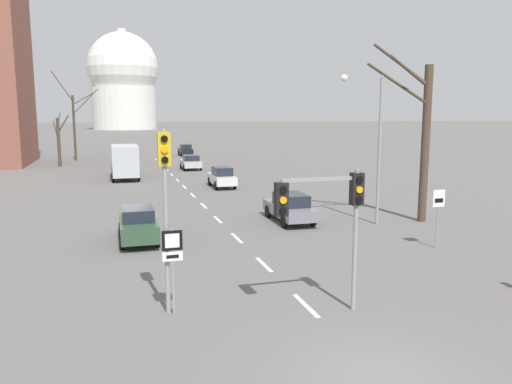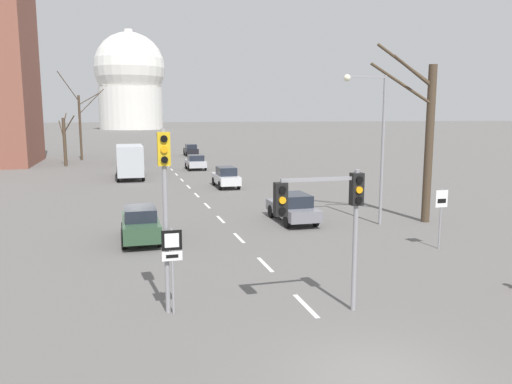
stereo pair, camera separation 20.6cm
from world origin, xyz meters
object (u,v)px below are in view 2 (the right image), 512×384
Objects in this scene: traffic_signal_centre_tall at (329,206)px; sedan_mid_centre at (140,224)px; route_sign_post at (172,256)px; sedan_distant_centre at (196,162)px; sedan_near_left at (191,150)px; speed_limit_sign at (441,208)px; street_lamp_right at (375,133)px; sedan_far_right at (226,177)px; sedan_near_right at (131,157)px; delivery_truck at (130,160)px; traffic_signal_near_left at (165,187)px; sedan_far_left at (293,207)px.

traffic_signal_centre_tall reaches higher than sedan_mid_centre.
route_sign_post is 0.68× the size of sedan_distant_centre.
traffic_signal_centre_tall is at bearing -94.11° from sedan_near_left.
traffic_signal_centre_tall is at bearing -144.87° from speed_limit_sign.
street_lamp_right reaches higher than sedan_far_right.
speed_limit_sign is 45.62m from sedan_near_right.
sedan_near_right is 14.73m from delivery_truck.
sedan_near_right is at bearing 95.21° from traffic_signal_centre_tall.
sedan_near_left is at bearing 81.48° from route_sign_post.
sedan_near_left reaches higher than sedan_distant_centre.
traffic_signal_centre_tall reaches higher than sedan_near_left.
street_lamp_right is 27.15m from delivery_truck.
sedan_near_right is 10.99m from sedan_distant_centre.
traffic_signal_centre_tall is at bearing -93.00° from sedan_distant_centre.
sedan_mid_centre is (-5.02, 10.38, -2.44)m from traffic_signal_centre_tall.
traffic_signal_centre_tall is 26.85m from sedan_far_right.
delivery_truck reaches higher than sedan_near_left.
sedan_mid_centre is at bearing -100.71° from sedan_near_left.
sedan_mid_centre reaches higher than sedan_near_right.
sedan_far_right is (-1.75, -32.94, 0.01)m from sedan_near_left.
traffic_signal_near_left is at bearing -87.42° from sedan_mid_centre.
route_sign_post is (-4.47, 1.16, -1.49)m from traffic_signal_centre_tall.
street_lamp_right is at bearing 38.15° from traffic_signal_near_left.
traffic_signal_near_left is at bearing 164.00° from traffic_signal_centre_tall.
traffic_signal_centre_tall is at bearing -16.00° from traffic_signal_near_left.
sedan_far_left is at bearing -91.14° from sedan_near_left.
traffic_signal_centre_tall is 1.06× the size of sedan_near_left.
speed_limit_sign reaches higher than sedan_mid_centre.
sedan_far_right is at bearing 74.63° from route_sign_post.
traffic_signal_centre_tall is 49.65m from sedan_near_right.
traffic_signal_centre_tall is 0.96× the size of sedan_near_right.
traffic_signal_centre_tall is 40.75m from sedan_distant_centre.
traffic_signal_centre_tall is 1.65× the size of route_sign_post.
route_sign_post is 48.23m from sedan_near_right.
route_sign_post is 0.97× the size of speed_limit_sign.
street_lamp_right is at bearing -25.56° from sedan_far_left.
sedan_mid_centre is at bearing -90.76° from sedan_near_right.
sedan_far_left is (7.85, -36.88, 0.01)m from sedan_near_right.
sedan_near_right is 1.04× the size of sedan_far_right.
street_lamp_right is 12.93m from sedan_mid_centre.
street_lamp_right is at bearing -86.53° from sedan_near_left.
sedan_mid_centre is (-0.41, 9.06, -2.99)m from traffic_signal_near_left.
street_lamp_right reaches higher than traffic_signal_near_left.
street_lamp_right is at bearing -63.15° from delivery_truck.
sedan_far_right is 0.60× the size of delivery_truck.
sedan_mid_centre is 1.12× the size of sedan_distant_centre.
sedan_mid_centre is (-12.26, -0.25, -4.10)m from street_lamp_right.
speed_limit_sign is at bearing 35.13° from traffic_signal_centre_tall.
sedan_mid_centre is 17.91m from sedan_far_right.
sedan_near_left is at bearing 83.52° from sedan_distant_centre.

